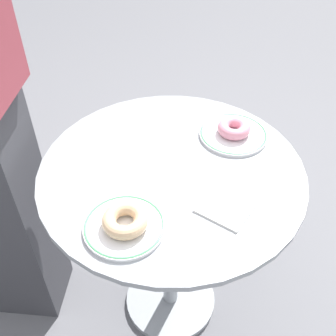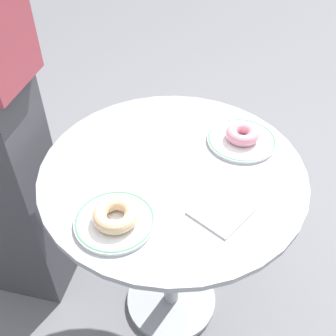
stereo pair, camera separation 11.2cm
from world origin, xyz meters
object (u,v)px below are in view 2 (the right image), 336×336
object	(u,v)px
plate_left	(115,221)
plate_right	(241,140)
donut_glazed	(115,215)
paper_napkin	(221,211)
cafe_table	(172,215)
donut_pink_frosted	(242,134)

from	to	relation	value
plate_left	plate_right	bearing A→B (deg)	-0.92
plate_right	donut_glazed	world-z (taller)	donut_glazed
plate_right	paper_napkin	size ratio (longest dim) A/B	1.59
cafe_table	plate_left	distance (m)	0.31
donut_pink_frosted	paper_napkin	world-z (taller)	donut_pink_frosted
cafe_table	plate_right	xyz separation A→B (m)	(0.24, -0.05, 0.20)
donut_pink_frosted	cafe_table	bearing A→B (deg)	167.58
plate_right	cafe_table	bearing A→B (deg)	167.58
plate_right	plate_left	bearing A→B (deg)	179.08
plate_right	donut_glazed	bearing A→B (deg)	179.46
donut_glazed	donut_pink_frosted	bearing A→B (deg)	-0.54
plate_left	donut_pink_frosted	distance (m)	0.47
plate_right	donut_glazed	size ratio (longest dim) A/B	1.86
plate_right	paper_napkin	distance (m)	0.29
donut_pink_frosted	plate_right	bearing A→B (deg)	-90.00
donut_glazed	paper_napkin	size ratio (longest dim) A/B	0.86
donut_glazed	donut_pink_frosted	size ratio (longest dim) A/B	1.12
cafe_table	plate_left	size ratio (longest dim) A/B	3.74
donut_pink_frosted	paper_napkin	distance (m)	0.30
donut_pink_frosted	donut_glazed	bearing A→B (deg)	179.46
plate_left	donut_glazed	world-z (taller)	donut_glazed
cafe_table	paper_napkin	size ratio (longest dim) A/B	5.74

